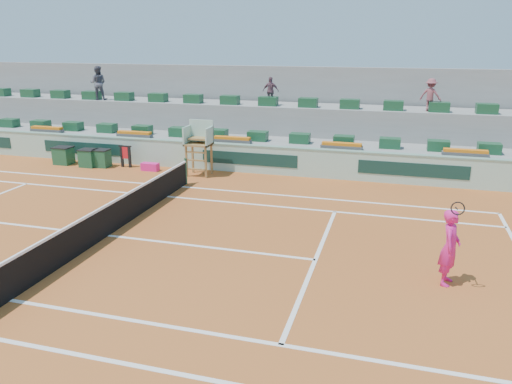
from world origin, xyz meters
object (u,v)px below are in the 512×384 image
tennis_player (450,247)px  drink_cooler_a (102,158)px  player_bag (150,167)px  umpire_chair (199,140)px

tennis_player → drink_cooler_a: bearing=151.5°
player_bag → tennis_player: bearing=-33.1°
umpire_chair → tennis_player: 12.56m
umpire_chair → tennis_player: umpire_chair is taller
drink_cooler_a → umpire_chair: bearing=-0.3°
drink_cooler_a → tennis_player: tennis_player is taller
drink_cooler_a → tennis_player: size_ratio=0.37×
tennis_player → player_bag: bearing=146.9°
player_bag → umpire_chair: bearing=-0.5°
umpire_chair → tennis_player: (9.72, -7.94, -0.58)m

